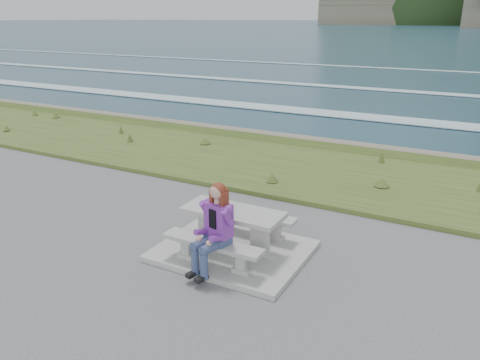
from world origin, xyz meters
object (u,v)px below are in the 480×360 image
Objects in this scene: bench_landward at (212,247)px; seated_woman at (212,240)px; bench_seaward at (251,217)px; picnic_table at (233,219)px.

bench_landward is 0.25m from seated_woman.
bench_seaward is 1.20× the size of seated_woman.
bench_seaward is at bearing 90.00° from bench_landward.
bench_landward is 1.40m from bench_seaward.
picnic_table is 1.00× the size of bench_landward.
bench_seaward is (0.00, 1.40, 0.00)m from bench_landward.
picnic_table is 1.00× the size of bench_seaward.
picnic_table is at bearing 109.76° from seated_woman.
bench_landward is (0.00, -0.70, -0.23)m from picnic_table.
picnic_table is 0.74m from bench_seaward.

